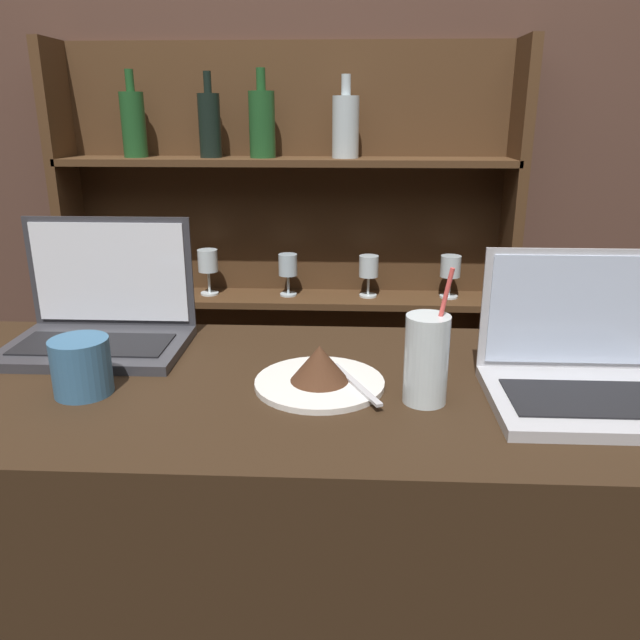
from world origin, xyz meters
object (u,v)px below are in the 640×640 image
(cake_plate, at_px, (320,372))
(coffee_cup, at_px, (81,366))
(laptop_far, at_px, (590,369))
(water_glass, at_px, (426,359))
(laptop_near, at_px, (101,318))

(cake_plate, relative_size, coffee_cup, 2.32)
(laptop_far, relative_size, water_glass, 1.48)
(laptop_far, bearing_deg, laptop_near, 167.31)
(laptop_far, xyz_separation_m, cake_plate, (-0.42, 0.02, -0.02))
(water_glass, distance_m, coffee_cup, 0.54)
(cake_plate, bearing_deg, coffee_cup, -173.26)
(cake_plate, height_order, coffee_cup, coffee_cup)
(water_glass, bearing_deg, coffee_cup, 179.57)
(coffee_cup, bearing_deg, water_glass, -0.43)
(laptop_near, xyz_separation_m, laptop_far, (0.85, -0.19, -0.01))
(cake_plate, distance_m, water_glass, 0.18)
(laptop_near, distance_m, water_glass, 0.63)
(laptop_near, xyz_separation_m, coffee_cup, (0.05, -0.22, -0.01))
(laptop_far, height_order, coffee_cup, laptop_far)
(laptop_near, xyz_separation_m, cake_plate, (0.43, -0.17, -0.03))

